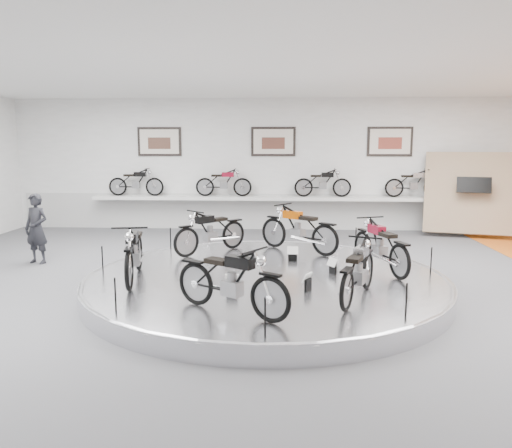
# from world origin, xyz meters

# --- Properties ---
(floor) EXTENTS (16.00, 16.00, 0.00)m
(floor) POSITION_xyz_m (0.00, 0.00, 0.00)
(floor) COLOR #505053
(floor) RESTS_ON ground
(ceiling) EXTENTS (16.00, 16.00, 0.00)m
(ceiling) POSITION_xyz_m (0.00, 0.00, 4.00)
(ceiling) COLOR white
(ceiling) RESTS_ON wall_back
(wall_back) EXTENTS (16.00, 0.00, 16.00)m
(wall_back) POSITION_xyz_m (0.00, 7.00, 2.00)
(wall_back) COLOR white
(wall_back) RESTS_ON floor
(wall_front) EXTENTS (16.00, 0.00, 16.00)m
(wall_front) POSITION_xyz_m (0.00, -7.00, 2.00)
(wall_front) COLOR white
(wall_front) RESTS_ON floor
(dado_band) EXTENTS (15.68, 0.04, 1.10)m
(dado_band) POSITION_xyz_m (0.00, 6.98, 0.55)
(dado_band) COLOR #BCBCBA
(dado_band) RESTS_ON floor
(display_platform) EXTENTS (6.40, 6.40, 0.30)m
(display_platform) POSITION_xyz_m (0.00, 0.30, 0.15)
(display_platform) COLOR silver
(display_platform) RESTS_ON floor
(platform_rim) EXTENTS (6.40, 6.40, 0.10)m
(platform_rim) POSITION_xyz_m (0.00, 0.30, 0.27)
(platform_rim) COLOR #B2B2BA
(platform_rim) RESTS_ON display_platform
(shelf) EXTENTS (11.00, 0.55, 0.10)m
(shelf) POSITION_xyz_m (0.00, 6.70, 1.00)
(shelf) COLOR silver
(shelf) RESTS_ON wall_back
(poster_left) EXTENTS (1.35, 0.06, 0.88)m
(poster_left) POSITION_xyz_m (-3.50, 6.96, 2.70)
(poster_left) COLOR beige
(poster_left) RESTS_ON wall_back
(poster_center) EXTENTS (1.35, 0.06, 0.88)m
(poster_center) POSITION_xyz_m (0.00, 6.96, 2.70)
(poster_center) COLOR beige
(poster_center) RESTS_ON wall_back
(poster_right) EXTENTS (1.35, 0.06, 0.88)m
(poster_right) POSITION_xyz_m (3.50, 6.96, 2.70)
(poster_right) COLOR beige
(poster_right) RESTS_ON wall_back
(display_panel) EXTENTS (2.56, 1.52, 2.30)m
(display_panel) POSITION_xyz_m (5.60, 6.10, 1.25)
(display_panel) COLOR #94825E
(display_panel) RESTS_ON floor
(shelf_bike_a) EXTENTS (1.22, 0.43, 0.73)m
(shelf_bike_a) POSITION_xyz_m (-4.20, 6.70, 1.42)
(shelf_bike_a) COLOR black
(shelf_bike_a) RESTS_ON shelf
(shelf_bike_b) EXTENTS (1.22, 0.43, 0.73)m
(shelf_bike_b) POSITION_xyz_m (-1.50, 6.70, 1.42)
(shelf_bike_b) COLOR maroon
(shelf_bike_b) RESTS_ON shelf
(shelf_bike_c) EXTENTS (1.22, 0.43, 0.73)m
(shelf_bike_c) POSITION_xyz_m (1.50, 6.70, 1.42)
(shelf_bike_c) COLOR black
(shelf_bike_c) RESTS_ON shelf
(shelf_bike_d) EXTENTS (1.22, 0.43, 0.73)m
(shelf_bike_d) POSITION_xyz_m (4.20, 6.70, 1.42)
(shelf_bike_d) COLOR silver
(shelf_bike_d) RESTS_ON shelf
(bike_a) EXTENTS (1.09, 1.73, 0.96)m
(bike_a) POSITION_xyz_m (2.09, 0.69, 0.78)
(bike_a) COLOR maroon
(bike_a) RESTS_ON display_platform
(bike_b) EXTENTS (1.74, 1.56, 1.02)m
(bike_b) POSITION_xyz_m (0.64, 2.29, 0.81)
(bike_b) COLOR #B14704
(bike_b) RESTS_ON display_platform
(bike_c) EXTENTS (1.52, 1.57, 0.95)m
(bike_c) POSITION_xyz_m (-1.24, 2.07, 0.78)
(bike_c) COLOR black
(bike_c) RESTS_ON display_platform
(bike_d) EXTENTS (0.87, 1.77, 0.99)m
(bike_d) POSITION_xyz_m (-2.24, -0.16, 0.80)
(bike_d) COLOR black
(bike_d) RESTS_ON display_platform
(bike_e) EXTENTS (1.68, 1.35, 0.95)m
(bike_e) POSITION_xyz_m (-0.41, -1.80, 0.78)
(bike_e) COLOR black
(bike_e) RESTS_ON display_platform
(bike_f) EXTENTS (1.09, 1.62, 0.90)m
(bike_f) POSITION_xyz_m (1.42, -1.08, 0.75)
(bike_f) COLOR silver
(bike_f) RESTS_ON display_platform
(visitor) EXTENTS (0.64, 0.51, 1.55)m
(visitor) POSITION_xyz_m (-5.12, 2.17, 0.78)
(visitor) COLOR black
(visitor) RESTS_ON floor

